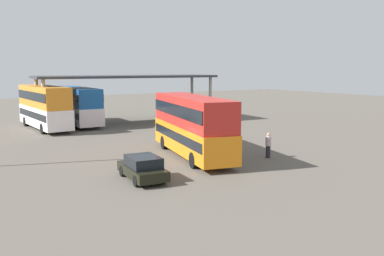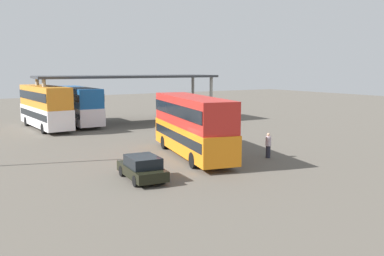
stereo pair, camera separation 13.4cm
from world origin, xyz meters
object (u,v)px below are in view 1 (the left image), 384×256
double_decker_main (192,124)px  double_decker_near_canopy (44,106)px  parked_hatchback (143,168)px  double_decker_mid_row (77,104)px  pedestrian_waiting (268,145)px

double_decker_main → double_decker_near_canopy: double_decker_near_canopy is taller
parked_hatchback → double_decker_main: bearing=-50.5°
double_decker_main → parked_hatchback: 6.94m
double_decker_near_canopy → double_decker_mid_row: double_decker_near_canopy is taller
double_decker_near_canopy → double_decker_main: bearing=-166.5°
double_decker_main → pedestrian_waiting: double_decker_main is taller
double_decker_main → double_decker_mid_row: double_decker_main is taller
double_decker_near_canopy → parked_hatchback: bearing=177.2°
double_decker_main → parked_hatchback: size_ratio=2.71×
pedestrian_waiting → double_decker_main: bearing=97.2°
parked_hatchback → pedestrian_waiting: size_ratio=2.33×
parked_hatchback → pedestrian_waiting: pedestrian_waiting is taller
parked_hatchback → pedestrian_waiting: 9.79m
double_decker_near_canopy → pedestrian_waiting: bearing=-159.1°
parked_hatchback → double_decker_near_canopy: double_decker_near_canopy is taller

